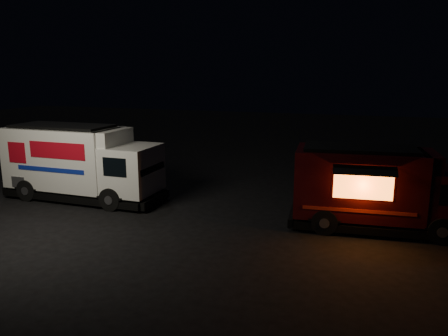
# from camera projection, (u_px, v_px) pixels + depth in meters

# --- Properties ---
(ground) EXTENTS (80.00, 80.00, 0.00)m
(ground) POSITION_uv_depth(u_px,v_px,m) (147.00, 214.00, 15.53)
(ground) COLOR black
(ground) RESTS_ON ground
(white_truck) EXTENTS (6.47, 2.22, 2.93)m
(white_truck) POSITION_uv_depth(u_px,v_px,m) (83.00, 163.00, 17.15)
(white_truck) COLOR white
(white_truck) RESTS_ON ground
(red_truck) EXTENTS (5.90, 2.66, 2.66)m
(red_truck) POSITION_uv_depth(u_px,v_px,m) (382.00, 189.00, 13.83)
(red_truck) COLOR #3D0B0C
(red_truck) RESTS_ON ground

